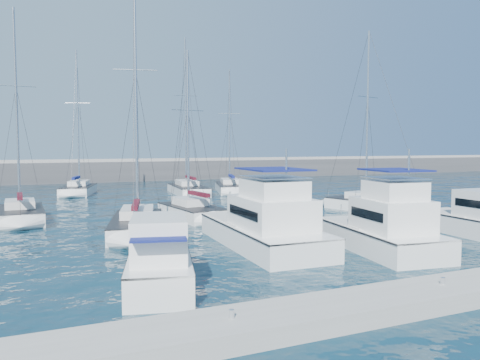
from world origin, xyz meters
name	(u,v)px	position (x,y,z in m)	size (l,w,h in m)	color
ground	(287,242)	(0.00, 0.00, 0.00)	(220.00, 220.00, 0.00)	black
breakwater	(125,174)	(0.00, 52.00, 1.05)	(160.00, 6.00, 4.45)	#424244
dock	(442,293)	(0.00, -11.00, 0.30)	(40.00, 2.20, 0.60)	gray
dock_cleat_near_port	(232,314)	(-8.00, -11.00, 0.72)	(0.16, 0.16, 0.25)	silver
dock_cleat_centre	(443,281)	(0.00, -11.00, 0.72)	(0.16, 0.16, 0.25)	silver
motor_yacht_port_outer	(159,262)	(-8.65, -5.32, 0.94)	(3.91, 6.82, 3.20)	silver
motor_yacht_port_inner	(266,227)	(-1.74, -0.74, 1.13)	(4.26, 10.27, 4.69)	silver
motor_yacht_stbd_inner	(385,230)	(3.44, -4.04, 1.13)	(4.46, 8.28, 4.69)	silver
motor_yacht_stbd_outer	(479,221)	(11.49, -3.05, 0.94)	(3.07, 7.01, 3.20)	silver
sailboat_mid_a	(20,214)	(-14.01, 14.14, 0.55)	(3.29, 7.14, 15.65)	silver
sailboat_mid_b	(137,224)	(-7.17, 6.36, 0.54)	(4.95, 8.78, 16.40)	silver
sailboat_mid_c	(192,211)	(-2.20, 10.60, 0.52)	(3.76, 7.10, 12.94)	silver
sailboat_mid_e	(373,205)	(12.83, 8.14, 0.53)	(5.07, 8.74, 15.27)	silver
sailboat_back_a	(78,189)	(-8.52, 32.72, 0.56)	(4.84, 7.90, 16.56)	silver
sailboat_back_b	(188,189)	(2.93, 28.11, 0.55)	(3.94, 9.27, 18.03)	silver
sailboat_back_c	(230,187)	(8.33, 28.49, 0.52)	(5.50, 9.51, 14.93)	silver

